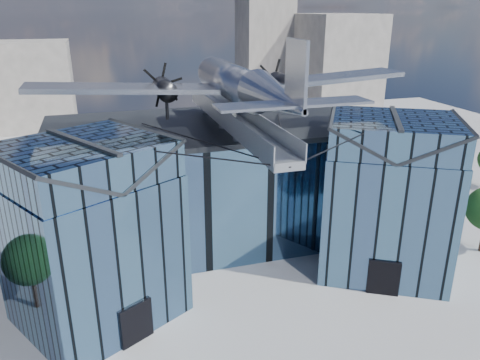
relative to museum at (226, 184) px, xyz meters
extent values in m
plane|color=gray|center=(0.00, -5.82, -5.54)|extent=(120.00, 120.00, 0.00)
cube|color=#416384|center=(0.00, 3.18, -0.79)|extent=(28.00, 14.00, 9.50)
cube|color=#222528|center=(0.00, 3.18, 4.16)|extent=(28.00, 14.00, 0.40)
cube|color=#416384|center=(-10.50, -6.82, -0.79)|extent=(11.79, 11.43, 9.50)
cube|color=#416384|center=(-10.50, -6.82, 5.06)|extent=(11.56, 11.20, 2.20)
cube|color=#222528|center=(-12.45, -7.94, 5.06)|extent=(7.98, 9.23, 2.40)
cube|color=#222528|center=(-8.55, -5.69, 5.06)|extent=(7.98, 9.23, 2.40)
cube|color=#222528|center=(-10.50, -6.82, 6.21)|extent=(4.30, 7.10, 0.18)
cube|color=black|center=(-8.48, -10.33, -4.24)|extent=(2.03, 1.32, 2.60)
cube|color=black|center=(-6.60, -4.57, -0.79)|extent=(0.34, 0.34, 9.50)
cube|color=#416384|center=(10.50, -6.82, -0.79)|extent=(11.79, 11.43, 9.50)
cube|color=#416384|center=(10.50, -6.82, 5.06)|extent=(11.56, 11.20, 2.20)
cube|color=#222528|center=(8.55, -5.69, 5.06)|extent=(7.98, 9.23, 2.40)
cube|color=#222528|center=(12.45, -7.94, 5.06)|extent=(7.98, 9.23, 2.40)
cube|color=#222528|center=(10.50, -6.82, 6.21)|extent=(4.30, 7.10, 0.18)
cube|color=black|center=(8.48, -10.33, -4.24)|extent=(2.03, 1.32, 2.60)
cube|color=black|center=(6.60, -4.57, -0.79)|extent=(0.34, 0.34, 9.50)
cube|color=gray|center=(0.00, -2.32, 5.56)|extent=(1.80, 21.00, 0.50)
cube|color=gray|center=(-0.90, -2.32, 6.21)|extent=(0.08, 21.00, 1.10)
cube|color=gray|center=(0.90, -2.32, 6.21)|extent=(0.08, 21.00, 1.10)
cylinder|color=gray|center=(0.00, 7.18, 4.89)|extent=(0.44, 0.44, 1.35)
cylinder|color=gray|center=(0.00, 1.18, 4.89)|extent=(0.44, 0.44, 1.35)
cylinder|color=gray|center=(0.00, -2.82, 4.89)|extent=(0.44, 0.44, 1.35)
cylinder|color=gray|center=(0.00, -1.82, 6.51)|extent=(0.70, 0.70, 1.40)
cylinder|color=black|center=(-5.25, -9.82, 5.86)|extent=(10.55, 6.08, 0.69)
cylinder|color=black|center=(5.25, -9.82, 5.86)|extent=(10.55, 6.08, 0.69)
cylinder|color=black|center=(-3.00, -4.32, 5.01)|extent=(6.09, 17.04, 1.19)
cylinder|color=black|center=(3.00, -4.32, 5.01)|extent=(6.09, 17.04, 1.19)
cylinder|color=#A1A5AD|center=(0.00, -1.82, 8.46)|extent=(2.50, 11.00, 2.50)
sphere|color=#A1A5AD|center=(0.00, 3.68, 8.46)|extent=(2.50, 2.50, 2.50)
cube|color=black|center=(0.00, 2.68, 9.15)|extent=(1.60, 1.40, 0.50)
cone|color=#A1A5AD|center=(0.00, -10.82, 8.76)|extent=(2.50, 7.00, 2.50)
cube|color=#A1A5AD|center=(0.00, -13.12, 10.36)|extent=(0.18, 2.40, 3.40)
cube|color=#A1A5AD|center=(0.00, -13.02, 8.96)|extent=(8.00, 1.80, 0.14)
cube|color=#A1A5AD|center=(-7.00, -0.82, 8.16)|extent=(14.00, 3.20, 1.08)
cylinder|color=black|center=(-4.60, -0.22, 7.91)|extent=(1.44, 3.20, 1.44)
cone|color=black|center=(-4.60, 1.58, 7.91)|extent=(0.70, 0.70, 0.70)
cube|color=black|center=(-4.60, 1.73, 7.91)|extent=(1.05, 0.06, 3.33)
cube|color=black|center=(-4.60, 1.73, 7.91)|extent=(2.53, 0.06, 2.53)
cube|color=black|center=(-4.60, 1.73, 7.91)|extent=(3.33, 0.06, 1.05)
cylinder|color=black|center=(-4.60, -0.82, 6.69)|extent=(0.24, 0.24, 1.75)
cube|color=#A1A5AD|center=(7.00, -0.82, 8.16)|extent=(14.00, 3.20, 1.08)
cylinder|color=black|center=(4.60, -0.22, 7.91)|extent=(1.44, 3.20, 1.44)
cone|color=black|center=(4.60, 1.58, 7.91)|extent=(0.70, 0.70, 0.70)
cube|color=black|center=(4.60, 1.73, 7.91)|extent=(1.05, 0.06, 3.33)
cube|color=black|center=(4.60, 1.73, 7.91)|extent=(2.53, 0.06, 2.53)
cube|color=black|center=(4.60, 1.73, 7.91)|extent=(3.33, 0.06, 1.05)
cylinder|color=black|center=(4.60, -0.82, 6.69)|extent=(0.24, 0.24, 1.75)
cube|color=gray|center=(32.00, 42.18, 3.46)|extent=(12.00, 14.00, 18.00)
cube|color=gray|center=(-20.00, 49.18, 1.46)|extent=(14.00, 10.00, 14.00)
cube|color=gray|center=(22.00, 52.18, 7.46)|extent=(9.00, 9.00, 26.00)
camera|label=1|loc=(-9.35, -34.31, 13.46)|focal=35.00mm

